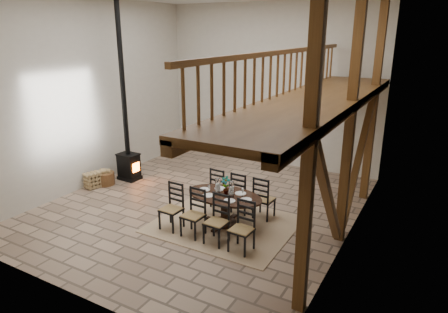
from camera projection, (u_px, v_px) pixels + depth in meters
The scene contains 7 objects.
ground at pixel (202, 205), 9.91m from camera, with size 8.00×8.00×0.00m, color tan.
room_shell at pixel (247, 87), 8.45m from camera, with size 7.02×8.02×5.01m.
rug at pixel (225, 224), 8.92m from camera, with size 3.00×2.50×0.02m, color tan.
dining_table at pixel (223, 211), 8.74m from camera, with size 2.19×2.05×1.13m.
wood_stove at pixel (127, 141), 11.33m from camera, with size 0.62×0.49×5.00m.
log_basket at pixel (105, 178), 11.22m from camera, with size 0.53×0.53×0.44m.
log_stack at pixel (93, 180), 10.97m from camera, with size 0.43×0.51×0.44m.
Camera 1 is at (4.94, -7.65, 4.14)m, focal length 32.00 mm.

